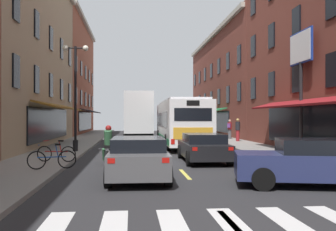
# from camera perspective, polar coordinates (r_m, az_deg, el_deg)

# --- Properties ---
(ground_plane) EXTENTS (34.80, 80.00, 0.10)m
(ground_plane) POSITION_cam_1_polar(r_m,az_deg,el_deg) (17.07, 0.87, -7.18)
(ground_plane) COLOR #28282B
(lane_centre_dashes) EXTENTS (0.14, 73.90, 0.01)m
(lane_centre_dashes) POSITION_cam_1_polar(r_m,az_deg,el_deg) (16.81, 0.97, -7.10)
(lane_centre_dashes) COLOR #DBCC4C
(lane_centre_dashes) RESTS_ON ground
(crosswalk_near) EXTENTS (7.10, 2.80, 0.01)m
(crosswalk_near) POSITION_cam_1_polar(r_m,az_deg,el_deg) (7.37, 9.91, -16.01)
(crosswalk_near) COLOR silver
(crosswalk_near) RESTS_ON ground
(sidewalk_left) EXTENTS (3.00, 80.00, 0.14)m
(sidewalk_left) POSITION_cam_1_polar(r_m,az_deg,el_deg) (17.42, -18.94, -6.63)
(sidewalk_left) COLOR gray
(sidewalk_left) RESTS_ON ground
(sidewalk_right) EXTENTS (3.00, 80.00, 0.14)m
(sidewalk_right) POSITION_cam_1_polar(r_m,az_deg,el_deg) (18.65, 19.30, -6.21)
(sidewalk_right) COLOR gray
(sidewalk_right) RESTS_ON ground
(billboard_sign) EXTENTS (0.40, 2.53, 6.42)m
(billboard_sign) POSITION_cam_1_polar(r_m,az_deg,el_deg) (21.55, 19.21, 7.58)
(billboard_sign) COLOR black
(billboard_sign) RESTS_ON sidewalk_right
(transit_bus) EXTENTS (2.76, 12.12, 3.14)m
(transit_bus) POSITION_cam_1_polar(r_m,az_deg,el_deg) (26.65, 1.81, -1.03)
(transit_bus) COLOR white
(transit_bus) RESTS_ON ground
(box_truck) EXTENTS (2.55, 6.98, 4.13)m
(box_truck) POSITION_cam_1_polar(r_m,az_deg,el_deg) (33.76, -4.53, -0.12)
(box_truck) COLOR black
(box_truck) RESTS_ON ground
(sedan_near) EXTENTS (1.96, 4.51, 1.27)m
(sedan_near) POSITION_cam_1_polar(r_m,az_deg,el_deg) (17.31, 5.27, -4.71)
(sedan_near) COLOR black
(sedan_near) RESTS_ON ground
(sedan_mid) EXTENTS (2.02, 4.53, 1.43)m
(sedan_mid) POSITION_cam_1_polar(r_m,az_deg,el_deg) (45.67, -4.73, -1.87)
(sedan_mid) COLOR maroon
(sedan_mid) RESTS_ON ground
(sedan_far) EXTENTS (4.90, 2.73, 1.38)m
(sedan_far) POSITION_cam_1_polar(r_m,az_deg,el_deg) (11.92, 21.49, -6.48)
(sedan_far) COLOR navy
(sedan_far) RESTS_ON ground
(sedan_rear) EXTENTS (1.99, 4.83, 1.34)m
(sedan_rear) POSITION_cam_1_polar(r_m,az_deg,el_deg) (12.69, -4.48, -6.17)
(sedan_rear) COLOR #515154
(sedan_rear) RESTS_ON ground
(motorcycle_rider) EXTENTS (0.62, 2.07, 1.66)m
(motorcycle_rider) POSITION_cam_1_polar(r_m,az_deg,el_deg) (16.83, -8.87, -4.68)
(motorcycle_rider) COLOR black
(motorcycle_rider) RESTS_ON ground
(bicycle_near) EXTENTS (1.68, 0.56, 0.91)m
(bicycle_near) POSITION_cam_1_polar(r_m,az_deg,el_deg) (16.76, -16.30, -5.40)
(bicycle_near) COLOR black
(bicycle_near) RESTS_ON sidewalk_left
(bicycle_mid) EXTENTS (1.69, 0.52, 0.91)m
(bicycle_mid) POSITION_cam_1_polar(r_m,az_deg,el_deg) (14.47, -16.89, -6.21)
(bicycle_mid) COLOR black
(bicycle_mid) RESTS_ON sidewalk_left
(pedestrian_near) EXTENTS (0.46, 0.52, 1.67)m
(pedestrian_near) POSITION_cam_1_polar(r_m,az_deg,el_deg) (33.57, 9.18, -1.94)
(pedestrian_near) COLOR #4C4C51
(pedestrian_near) RESTS_ON sidewalk_right
(pedestrian_mid) EXTENTS (0.36, 0.36, 1.77)m
(pedestrian_mid) POSITION_cam_1_polar(r_m,az_deg,el_deg) (30.40, 10.35, -2.06)
(pedestrian_mid) COLOR maroon
(pedestrian_mid) RESTS_ON sidewalk_right
(street_lamp_twin) EXTENTS (1.42, 0.32, 5.85)m
(street_lamp_twin) POSITION_cam_1_polar(r_m,az_deg,el_deg) (21.75, -13.63, 3.33)
(street_lamp_twin) COLOR black
(street_lamp_twin) RESTS_ON sidewalk_left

